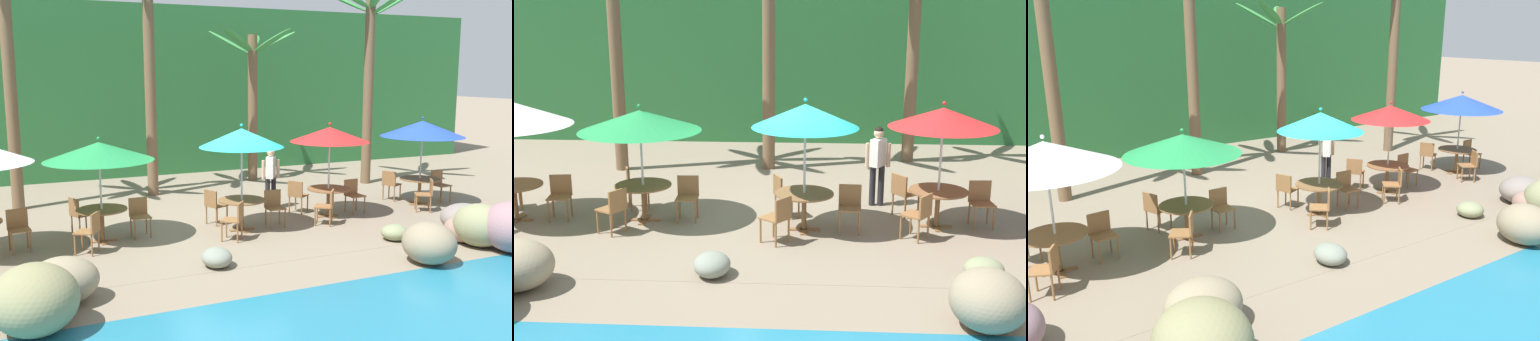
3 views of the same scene
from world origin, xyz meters
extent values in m
plane|color=gray|center=(0.00, 0.00, 0.00)|extent=(120.00, 120.00, 0.00)
cube|color=gray|center=(0.00, 0.00, 0.00)|extent=(18.00, 5.20, 0.01)
cube|color=#286633|center=(0.00, 9.00, 3.00)|extent=(28.00, 2.40, 6.00)
ellipsoid|color=gray|center=(3.11, -2.25, 0.18)|extent=(0.61, 0.60, 0.35)
ellipsoid|color=gray|center=(-1.10, -2.35, 0.19)|extent=(0.58, 0.67, 0.37)
ellipsoid|color=gray|center=(2.75, -3.80, 0.40)|extent=(1.00, 1.10, 0.81)
ellipsoid|color=gray|center=(-3.94, -2.99, 0.38)|extent=(1.15, 1.04, 0.76)
cube|color=brown|center=(-5.34, 0.06, 0.01)|extent=(0.60, 0.12, 0.03)
cube|color=brown|center=(-5.34, 0.06, 0.01)|extent=(0.12, 0.60, 0.03)
cylinder|color=brown|center=(-5.34, 0.06, 0.37)|extent=(0.09, 0.09, 0.71)
cylinder|color=brown|center=(-5.34, 0.06, 0.72)|extent=(1.10, 1.10, 0.03)
cylinder|color=olive|center=(-4.30, 0.02, 0.23)|extent=(0.04, 0.04, 0.45)
cylinder|color=olive|center=(-4.65, -0.03, 0.23)|extent=(0.04, 0.04, 0.45)
cylinder|color=olive|center=(-4.34, 0.37, 0.23)|extent=(0.04, 0.04, 0.45)
cylinder|color=olive|center=(-4.70, 0.32, 0.23)|extent=(0.04, 0.04, 0.45)
cube|color=olive|center=(-4.50, 0.17, 0.47)|extent=(0.47, 0.47, 0.03)
cube|color=olive|center=(-4.52, 0.37, 0.66)|extent=(0.42, 0.09, 0.42)
cylinder|color=olive|center=(-5.71, 1.04, 0.23)|extent=(0.04, 0.04, 0.45)
cylinder|color=olive|center=(-5.53, 0.73, 0.23)|extent=(0.04, 0.04, 0.45)
cylinder|color=silver|center=(-2.82, 0.21, 1.05)|extent=(0.04, 0.04, 2.10)
cone|color=#238E47|center=(-2.82, 0.21, 2.00)|extent=(2.34, 2.34, 0.40)
sphere|color=#238E47|center=(-2.82, 0.21, 2.28)|extent=(0.07, 0.07, 0.07)
cube|color=brown|center=(-2.82, 0.21, 0.01)|extent=(0.60, 0.12, 0.03)
cube|color=brown|center=(-2.82, 0.21, 0.01)|extent=(0.12, 0.60, 0.03)
cylinder|color=brown|center=(-2.82, 0.21, 0.37)|extent=(0.09, 0.09, 0.71)
cylinder|color=brown|center=(-2.82, 0.21, 0.72)|extent=(1.10, 1.10, 0.03)
cylinder|color=olive|center=(-1.79, 0.08, 0.23)|extent=(0.04, 0.04, 0.45)
cylinder|color=olive|center=(-2.14, 0.06, 0.23)|extent=(0.04, 0.04, 0.45)
cylinder|color=olive|center=(-1.80, 0.43, 0.23)|extent=(0.04, 0.04, 0.45)
cylinder|color=olive|center=(-2.16, 0.42, 0.23)|extent=(0.04, 0.04, 0.45)
cube|color=olive|center=(-1.97, 0.25, 0.47)|extent=(0.44, 0.44, 0.03)
cube|color=olive|center=(-1.98, 0.45, 0.66)|extent=(0.42, 0.05, 0.42)
cylinder|color=olive|center=(-3.04, 1.23, 0.23)|extent=(0.04, 0.04, 0.45)
cylinder|color=olive|center=(-2.91, 0.90, 0.23)|extent=(0.04, 0.04, 0.45)
cylinder|color=olive|center=(-3.37, 1.10, 0.23)|extent=(0.04, 0.04, 0.45)
cylinder|color=olive|center=(-3.24, 0.77, 0.23)|extent=(0.04, 0.04, 0.45)
cube|color=olive|center=(-3.14, 1.00, 0.47)|extent=(0.55, 0.55, 0.03)
cube|color=olive|center=(-3.32, 0.93, 0.66)|extent=(0.19, 0.40, 0.42)
cylinder|color=olive|center=(-3.50, -0.58, 0.23)|extent=(0.04, 0.04, 0.45)
cylinder|color=olive|center=(-3.31, -0.28, 0.23)|extent=(0.04, 0.04, 0.45)
cylinder|color=olive|center=(-3.19, -0.76, 0.23)|extent=(0.04, 0.04, 0.45)
cylinder|color=olive|center=(-3.01, -0.46, 0.23)|extent=(0.04, 0.04, 0.45)
cube|color=olive|center=(-3.25, -0.52, 0.47)|extent=(0.57, 0.57, 0.03)
cube|color=olive|center=(-3.08, -0.62, 0.66)|extent=(0.24, 0.38, 0.42)
cylinder|color=silver|center=(0.32, -0.16, 1.14)|extent=(0.04, 0.04, 2.29)
cone|color=teal|center=(0.32, -0.16, 2.19)|extent=(1.96, 1.96, 0.43)
sphere|color=teal|center=(0.32, -0.16, 2.48)|extent=(0.07, 0.07, 0.07)
cube|color=brown|center=(0.32, -0.16, 0.01)|extent=(0.60, 0.12, 0.03)
cube|color=brown|center=(0.32, -0.16, 0.01)|extent=(0.12, 0.60, 0.03)
cylinder|color=brown|center=(0.32, -0.16, 0.37)|extent=(0.09, 0.09, 0.71)
cylinder|color=brown|center=(0.32, -0.16, 0.72)|extent=(1.10, 1.10, 0.03)
cylinder|color=olive|center=(1.33, -0.40, 0.23)|extent=(0.04, 0.04, 0.45)
cylinder|color=olive|center=(0.98, -0.38, 0.23)|extent=(0.04, 0.04, 0.45)
cylinder|color=olive|center=(1.36, -0.04, 0.23)|extent=(0.04, 0.04, 0.45)
cylinder|color=olive|center=(1.00, -0.02, 0.23)|extent=(0.04, 0.04, 0.45)
cube|color=olive|center=(1.17, -0.21, 0.47)|extent=(0.44, 0.44, 0.03)
cube|color=olive|center=(1.18, -0.01, 0.66)|extent=(0.42, 0.06, 0.42)
cylinder|color=olive|center=(0.07, 0.86, 0.23)|extent=(0.04, 0.04, 0.45)
cylinder|color=olive|center=(0.21, 0.53, 0.23)|extent=(0.04, 0.04, 0.45)
cylinder|color=olive|center=(-0.26, 0.71, 0.23)|extent=(0.04, 0.04, 0.45)
cylinder|color=olive|center=(-0.12, 0.39, 0.23)|extent=(0.04, 0.04, 0.45)
cube|color=olive|center=(-0.02, 0.62, 0.47)|extent=(0.55, 0.55, 0.03)
cube|color=olive|center=(-0.21, 0.54, 0.66)|extent=(0.20, 0.40, 0.42)
cylinder|color=olive|center=(-0.45, -0.87, 0.23)|extent=(0.04, 0.04, 0.45)
cylinder|color=olive|center=(-0.23, -0.58, 0.23)|extent=(0.04, 0.04, 0.45)
cylinder|color=olive|center=(-0.16, -1.08, 0.23)|extent=(0.04, 0.04, 0.45)
cylinder|color=olive|center=(0.05, -0.80, 0.23)|extent=(0.04, 0.04, 0.45)
cube|color=olive|center=(-0.20, -0.83, 0.47)|extent=(0.59, 0.59, 0.03)
cube|color=olive|center=(-0.04, -0.95, 0.66)|extent=(0.28, 0.36, 0.42)
cylinder|color=silver|center=(2.85, 0.17, 1.11)|extent=(0.04, 0.04, 2.22)
cone|color=red|center=(2.85, 0.17, 2.12)|extent=(2.01, 2.01, 0.37)
sphere|color=red|center=(2.85, 0.17, 2.39)|extent=(0.07, 0.07, 0.07)
cube|color=brown|center=(2.85, 0.17, 0.01)|extent=(0.60, 0.12, 0.03)
cube|color=brown|center=(2.85, 0.17, 0.01)|extent=(0.12, 0.60, 0.03)
cylinder|color=brown|center=(2.85, 0.17, 0.37)|extent=(0.09, 0.09, 0.71)
cylinder|color=brown|center=(2.85, 0.17, 0.72)|extent=(1.10, 1.10, 0.03)
cylinder|color=olive|center=(3.89, 0.05, 0.23)|extent=(0.04, 0.04, 0.45)
cylinder|color=olive|center=(3.53, 0.03, 0.23)|extent=(0.04, 0.04, 0.45)
cylinder|color=olive|center=(3.86, 0.40, 0.23)|extent=(0.04, 0.04, 0.45)
cylinder|color=olive|center=(3.51, 0.38, 0.23)|extent=(0.04, 0.04, 0.45)
cube|color=olive|center=(3.70, 0.22, 0.47)|extent=(0.44, 0.44, 0.03)
cube|color=olive|center=(3.69, 0.41, 0.66)|extent=(0.42, 0.06, 0.42)
cylinder|color=olive|center=(2.40, 1.11, 0.23)|extent=(0.04, 0.04, 0.45)
cylinder|color=olive|center=(2.61, 0.82, 0.23)|extent=(0.04, 0.04, 0.45)
cylinder|color=olive|center=(2.11, 0.90, 0.23)|extent=(0.04, 0.04, 0.45)
cylinder|color=olive|center=(2.31, 0.61, 0.23)|extent=(0.04, 0.04, 0.45)
cube|color=olive|center=(2.36, 0.86, 0.47)|extent=(0.59, 0.59, 0.03)
cube|color=olive|center=(2.19, 0.74, 0.66)|extent=(0.27, 0.36, 0.42)
cylinder|color=olive|center=(2.07, -0.53, 0.23)|extent=(0.04, 0.04, 0.45)
cylinder|color=olive|center=(2.29, -0.25, 0.23)|extent=(0.04, 0.04, 0.45)
cylinder|color=olive|center=(2.35, -0.75, 0.23)|extent=(0.04, 0.04, 0.45)
cylinder|color=olive|center=(2.57, -0.47, 0.23)|extent=(0.04, 0.04, 0.45)
cube|color=olive|center=(2.32, -0.50, 0.47)|extent=(0.59, 0.59, 0.03)
cube|color=olive|center=(2.48, -0.63, 0.66)|extent=(0.29, 0.35, 0.42)
cylinder|color=brown|center=(-4.42, 4.22, 3.50)|extent=(0.32, 0.32, 6.99)
cylinder|color=brown|center=(-0.64, 4.56, 3.21)|extent=(0.32, 0.32, 6.42)
cylinder|color=brown|center=(3.09, 5.61, 2.45)|extent=(0.32, 0.32, 4.89)
cylinder|color=#232328|center=(1.75, 1.49, 0.43)|extent=(0.13, 0.13, 0.86)
cylinder|color=#232328|center=(1.93, 1.49, 0.43)|extent=(0.13, 0.13, 0.86)
cube|color=silver|center=(1.84, 1.49, 1.15)|extent=(0.37, 0.39, 0.58)
cylinder|color=#D6AD89|center=(1.62, 1.49, 1.10)|extent=(0.08, 0.08, 0.50)
cylinder|color=#D6AD89|center=(2.06, 1.49, 1.10)|extent=(0.08, 0.08, 0.50)
sphere|color=#D6AD89|center=(1.84, 1.49, 1.56)|extent=(0.21, 0.21, 0.21)
sphere|color=black|center=(1.84, 1.49, 1.61)|extent=(0.18, 0.18, 0.18)
camera|label=1|loc=(-4.63, -12.24, 3.67)|focal=40.30mm
camera|label=2|loc=(0.37, -11.54, 4.10)|focal=44.69mm
camera|label=3|loc=(-6.57, -8.97, 4.18)|focal=35.40mm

